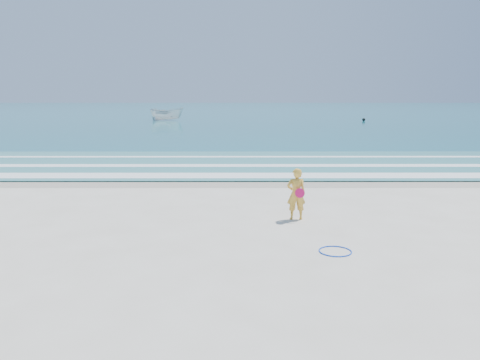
{
  "coord_description": "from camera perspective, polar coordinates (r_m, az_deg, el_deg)",
  "views": [
    {
      "loc": [
        0.31,
        -9.61,
        3.48
      ],
      "look_at": [
        0.33,
        4.0,
        1.0
      ],
      "focal_mm": 35.0,
      "sensor_mm": 36.0,
      "label": 1
    }
  ],
  "objects": [
    {
      "name": "woman",
      "position": [
        13.25,
        6.87,
        -1.7
      ],
      "size": [
        0.55,
        0.41,
        1.47
      ],
      "color": "gold",
      "rests_on": "ground"
    },
    {
      "name": "buoy",
      "position": [
        64.71,
        14.85,
        7.13
      ],
      "size": [
        0.43,
        0.43,
        0.43
      ],
      "primitive_type": "sphere",
      "color": "black",
      "rests_on": "ocean"
    },
    {
      "name": "ocean",
      "position": [
        114.66,
        -0.25,
        8.6
      ],
      "size": [
        400.0,
        190.0,
        0.04
      ],
      "primitive_type": "cube",
      "color": "#19727F",
      "rests_on": "ground"
    },
    {
      "name": "hoop",
      "position": [
        10.86,
        11.53,
        -8.5
      ],
      "size": [
        0.97,
        0.97,
        0.03
      ],
      "primitive_type": "torus",
      "rotation": [
        0.0,
        0.0,
        -0.39
      ],
      "color": "blue",
      "rests_on": "ground"
    },
    {
      "name": "wet_sand",
      "position": [
        18.93,
        -1.02,
        -0.26
      ],
      "size": [
        400.0,
        2.4,
        0.0
      ],
      "primitive_type": "cube",
      "color": "#B2A893",
      "rests_on": "ground"
    },
    {
      "name": "boat",
      "position": [
        65.13,
        -8.91,
        7.95
      ],
      "size": [
        4.65,
        2.02,
        1.75
      ],
      "primitive_type": "imported",
      "rotation": [
        0.0,
        0.0,
        1.5
      ],
      "color": "silver",
      "rests_on": "ocean"
    },
    {
      "name": "shallow",
      "position": [
        23.86,
        -0.83,
        2.05
      ],
      "size": [
        400.0,
        10.0,
        0.01
      ],
      "primitive_type": "cube",
      "color": "#59B7AD",
      "rests_on": "ocean"
    },
    {
      "name": "foam_mid",
      "position": [
        23.07,
        -0.86,
        1.78
      ],
      "size": [
        400.0,
        0.9,
        0.01
      ],
      "primitive_type": "cube",
      "color": "white",
      "rests_on": "shallow"
    },
    {
      "name": "foam_near",
      "position": [
        20.2,
        -0.96,
        0.56
      ],
      "size": [
        400.0,
        1.4,
        0.01
      ],
      "primitive_type": "cube",
      "color": "white",
      "rests_on": "shallow"
    },
    {
      "name": "foam_far",
      "position": [
        26.33,
        -0.76,
        2.85
      ],
      "size": [
        400.0,
        0.6,
        0.01
      ],
      "primitive_type": "cube",
      "color": "white",
      "rests_on": "shallow"
    },
    {
      "name": "ground",
      "position": [
        10.22,
        -1.83,
        -9.58
      ],
      "size": [
        400.0,
        400.0,
        0.0
      ],
      "primitive_type": "plane",
      "color": "silver",
      "rests_on": "ground"
    }
  ]
}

